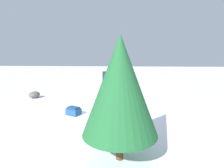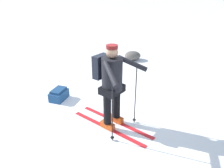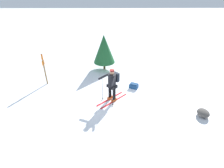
% 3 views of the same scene
% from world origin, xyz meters
% --- Properties ---
extents(ground_plane, '(80.00, 80.00, 0.00)m').
position_xyz_m(ground_plane, '(0.00, 0.00, 0.00)').
color(ground_plane, white).
extents(skier, '(1.53, 1.53, 1.67)m').
position_xyz_m(skier, '(-0.04, 0.21, 0.98)').
color(skier, red).
rests_on(skier, ground_plane).
extents(dropped_backpack, '(0.49, 0.56, 0.28)m').
position_xyz_m(dropped_backpack, '(1.14, -0.99, 0.13)').
color(dropped_backpack, navy).
rests_on(dropped_backpack, ground_plane).
extents(rock_boulder, '(0.59, 0.50, 0.32)m').
position_xyz_m(rock_boulder, '(-1.27, -3.78, 0.16)').
color(rock_boulder, '#5B5651').
rests_on(rock_boulder, ground_plane).
extents(pine_tree, '(1.41, 1.41, 2.35)m').
position_xyz_m(pine_tree, '(3.67, 0.74, 1.43)').
color(pine_tree, '#4C331E').
rests_on(pine_tree, ground_plane).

